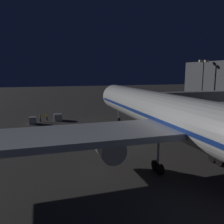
{
  "coord_description": "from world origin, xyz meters",
  "views": [
    {
      "loc": [
        16.96,
        36.33,
        11.67
      ],
      "look_at": [
        3.0,
        -9.05,
        3.5
      ],
      "focal_mm": 37.28,
      "sensor_mm": 36.0,
      "label": 1
    }
  ],
  "objects": [
    {
      "name": "ground_crew_marshaller_fwd",
      "position": [
        17.37,
        -20.33,
        1.0
      ],
      "size": [
        0.4,
        0.4,
        1.81
      ],
      "color": "black",
      "rests_on": "ground_plane"
    },
    {
      "name": "baggage_container_near_belt",
      "position": [
        19.01,
        -18.44,
        0.81
      ],
      "size": [
        1.54,
        1.67,
        1.63
      ],
      "primitive_type": "cube",
      "color": "#B7BABF",
      "rests_on": "ground_plane"
    },
    {
      "name": "ground_crew_by_belt_loader",
      "position": [
        15.8,
        -21.67,
        1.01
      ],
      "size": [
        0.4,
        0.4,
        1.83
      ],
      "color": "black",
      "rests_on": "ground_plane"
    },
    {
      "name": "traffic_cone_nose_port",
      "position": [
        -2.2,
        -19.05,
        0.28
      ],
      "size": [
        0.36,
        0.36,
        0.55
      ],
      "primitive_type": "cone",
      "color": "orange",
      "rests_on": "ground_plane"
    },
    {
      "name": "ground_plane",
      "position": [
        0.0,
        0.0,
        0.0
      ],
      "size": [
        320.0,
        320.0,
        0.0
      ],
      "primitive_type": "plane",
      "color": "#383533"
    },
    {
      "name": "airliner_at_gate",
      "position": [
        0.0,
        12.23,
        5.8
      ],
      "size": [
        55.89,
        64.44,
        20.1
      ],
      "color": "silver",
      "rests_on": "ground_plane"
    },
    {
      "name": "traffic_cone_nose_starboard",
      "position": [
        2.2,
        -19.05,
        0.28
      ],
      "size": [
        0.36,
        0.36,
        0.55
      ],
      "primitive_type": "cone",
      "color": "orange",
      "rests_on": "ground_plane"
    },
    {
      "name": "baggage_container_mid_row",
      "position": [
        13.24,
        -20.81,
        0.81
      ],
      "size": [
        1.82,
        1.9,
        1.62
      ],
      "primitive_type": "cube",
      "color": "#B7BABF",
      "rests_on": "ground_plane"
    },
    {
      "name": "apron_floodlight_mast",
      "position": [
        -25.5,
        -17.57,
        8.83
      ],
      "size": [
        2.9,
        0.5,
        14.89
      ],
      "color": "#59595E",
      "rests_on": "ground_plane"
    },
    {
      "name": "jet_bridge",
      "position": [
        -13.25,
        -9.65,
        5.91
      ],
      "size": [
        25.01,
        3.4,
        7.44
      ],
      "color": "#9E9E99",
      "rests_on": "ground_plane"
    }
  ]
}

